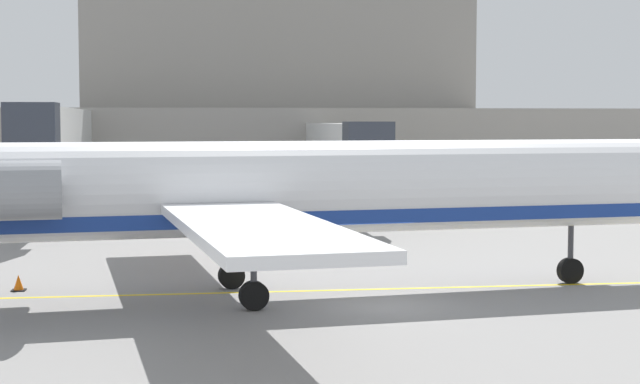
% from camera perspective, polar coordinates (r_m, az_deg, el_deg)
% --- Properties ---
extents(ground, '(120.00, 120.00, 0.11)m').
position_cam_1_polar(ground, '(30.95, 3.62, -6.66)').
color(ground, gray).
extents(terminal_building, '(79.16, 15.96, 19.48)m').
position_cam_1_polar(terminal_building, '(78.26, -5.85, 4.81)').
color(terminal_building, gray).
rests_on(terminal_building, ground).
extents(jet_bridge_west, '(2.40, 23.43, 6.63)m').
position_cam_1_polar(jet_bridge_west, '(57.75, -15.02, 3.52)').
color(jet_bridge_west, silver).
rests_on(jet_bridge_west, ground).
extents(jet_bridge_east, '(2.40, 21.40, 5.74)m').
position_cam_1_polar(jet_bridge_east, '(59.09, 1.21, 2.82)').
color(jet_bridge_east, silver).
rests_on(jet_bridge_east, ground).
extents(regional_jet, '(33.74, 26.92, 9.65)m').
position_cam_1_polar(regional_jet, '(31.64, -3.27, 0.14)').
color(regional_jet, white).
rests_on(regional_jet, ground).
extents(baggage_tug, '(2.08, 3.60, 2.21)m').
position_cam_1_polar(baggage_tug, '(56.73, 7.91, -0.69)').
color(baggage_tug, '#E5B20C').
rests_on(baggage_tug, ground).
extents(pushback_tractor, '(3.09, 2.42, 2.22)m').
position_cam_1_polar(pushback_tractor, '(59.36, -6.14, -0.47)').
color(pushback_tractor, '#19389E').
rests_on(pushback_tractor, ground).
extents(fuel_tank, '(7.21, 2.12, 2.26)m').
position_cam_1_polar(fuel_tank, '(60.80, 12.91, -0.16)').
color(fuel_tank, white).
rests_on(fuel_tank, ground).
extents(safety_cone_alpha, '(0.47, 0.47, 0.55)m').
position_cam_1_polar(safety_cone_alpha, '(34.84, -17.19, -5.13)').
color(safety_cone_alpha, orange).
rests_on(safety_cone_alpha, ground).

